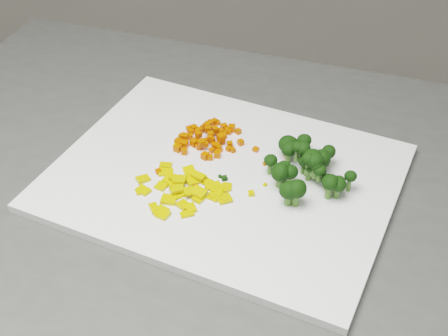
# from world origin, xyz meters

# --- Properties ---
(cutting_board) EXTENTS (0.54, 0.48, 0.01)m
(cutting_board) POSITION_xyz_m (-0.15, 0.25, 0.91)
(cutting_board) COLOR white
(cutting_board) RESTS_ON counter_block
(carrot_pile) EXTENTS (0.10, 0.10, 0.03)m
(carrot_pile) POSITION_xyz_m (-0.18, 0.32, 0.93)
(carrot_pile) COLOR #C94202
(carrot_pile) RESTS_ON cutting_board
(pepper_pile) EXTENTS (0.12, 0.12, 0.02)m
(pepper_pile) POSITION_xyz_m (-0.20, 0.22, 0.92)
(pepper_pile) COLOR gold
(pepper_pile) RESTS_ON cutting_board
(broccoli_pile) EXTENTS (0.12, 0.12, 0.06)m
(broccoli_pile) POSITION_xyz_m (-0.03, 0.25, 0.94)
(broccoli_pile) COLOR black
(broccoli_pile) RESTS_ON cutting_board
(carrot_cube_0) EXTENTS (0.01, 0.01, 0.01)m
(carrot_cube_0) POSITION_xyz_m (-0.21, 0.31, 0.92)
(carrot_cube_0) COLOR #C94202
(carrot_cube_0) RESTS_ON carrot_pile
(carrot_cube_1) EXTENTS (0.01, 0.01, 0.01)m
(carrot_cube_1) POSITION_xyz_m (-0.16, 0.34, 0.92)
(carrot_cube_1) COLOR #C94202
(carrot_cube_1) RESTS_ON carrot_pile
(carrot_cube_2) EXTENTS (0.01, 0.01, 0.01)m
(carrot_cube_2) POSITION_xyz_m (-0.18, 0.36, 0.92)
(carrot_cube_2) COLOR #C94202
(carrot_cube_2) RESTS_ON carrot_pile
(carrot_cube_3) EXTENTS (0.01, 0.01, 0.01)m
(carrot_cube_3) POSITION_xyz_m (-0.18, 0.34, 0.92)
(carrot_cube_3) COLOR #C94202
(carrot_cube_3) RESTS_ON carrot_pile
(carrot_cube_4) EXTENTS (0.01, 0.01, 0.01)m
(carrot_cube_4) POSITION_xyz_m (-0.20, 0.35, 0.92)
(carrot_cube_4) COLOR #C94202
(carrot_cube_4) RESTS_ON carrot_pile
(carrot_cube_5) EXTENTS (0.01, 0.01, 0.01)m
(carrot_cube_5) POSITION_xyz_m (-0.18, 0.30, 0.92)
(carrot_cube_5) COLOR #C94202
(carrot_cube_5) RESTS_ON carrot_pile
(carrot_cube_6) EXTENTS (0.01, 0.01, 0.01)m
(carrot_cube_6) POSITION_xyz_m (-0.20, 0.31, 0.92)
(carrot_cube_6) COLOR #C94202
(carrot_cube_6) RESTS_ON carrot_pile
(carrot_cube_7) EXTENTS (0.01, 0.01, 0.01)m
(carrot_cube_7) POSITION_xyz_m (-0.14, 0.30, 0.92)
(carrot_cube_7) COLOR #C94202
(carrot_cube_7) RESTS_ON carrot_pile
(carrot_cube_8) EXTENTS (0.01, 0.01, 0.01)m
(carrot_cube_8) POSITION_xyz_m (-0.18, 0.32, 0.92)
(carrot_cube_8) COLOR #C94202
(carrot_cube_8) RESTS_ON carrot_pile
(carrot_cube_9) EXTENTS (0.01, 0.01, 0.01)m
(carrot_cube_9) POSITION_xyz_m (-0.17, 0.32, 0.92)
(carrot_cube_9) COLOR #C94202
(carrot_cube_9) RESTS_ON carrot_pile
(carrot_cube_10) EXTENTS (0.01, 0.01, 0.01)m
(carrot_cube_10) POSITION_xyz_m (-0.21, 0.32, 0.92)
(carrot_cube_10) COLOR #C94202
(carrot_cube_10) RESTS_ON carrot_pile
(carrot_cube_11) EXTENTS (0.01, 0.01, 0.01)m
(carrot_cube_11) POSITION_xyz_m (-0.13, 0.32, 0.92)
(carrot_cube_11) COLOR #C94202
(carrot_cube_11) RESTS_ON carrot_pile
(carrot_cube_12) EXTENTS (0.01, 0.01, 0.01)m
(carrot_cube_12) POSITION_xyz_m (-0.15, 0.31, 0.92)
(carrot_cube_12) COLOR #C94202
(carrot_cube_12) RESTS_ON carrot_pile
(carrot_cube_13) EXTENTS (0.01, 0.01, 0.01)m
(carrot_cube_13) POSITION_xyz_m (-0.14, 0.32, 0.92)
(carrot_cube_13) COLOR #C94202
(carrot_cube_13) RESTS_ON carrot_pile
(carrot_cube_14) EXTENTS (0.01, 0.01, 0.01)m
(carrot_cube_14) POSITION_xyz_m (-0.16, 0.34, 0.92)
(carrot_cube_14) COLOR #C94202
(carrot_cube_14) RESTS_ON carrot_pile
(carrot_cube_15) EXTENTS (0.01, 0.01, 0.01)m
(carrot_cube_15) POSITION_xyz_m (-0.18, 0.34, 0.93)
(carrot_cube_15) COLOR #C94202
(carrot_cube_15) RESTS_ON carrot_pile
(carrot_cube_16) EXTENTS (0.01, 0.01, 0.01)m
(carrot_cube_16) POSITION_xyz_m (-0.16, 0.31, 0.92)
(carrot_cube_16) COLOR #C94202
(carrot_cube_16) RESTS_ON carrot_pile
(carrot_cube_17) EXTENTS (0.01, 0.01, 0.01)m
(carrot_cube_17) POSITION_xyz_m (-0.16, 0.34, 0.92)
(carrot_cube_17) COLOR #C94202
(carrot_cube_17) RESTS_ON carrot_pile
(carrot_cube_18) EXTENTS (0.01, 0.01, 0.01)m
(carrot_cube_18) POSITION_xyz_m (-0.16, 0.31, 0.92)
(carrot_cube_18) COLOR #C94202
(carrot_cube_18) RESTS_ON carrot_pile
(carrot_cube_19) EXTENTS (0.01, 0.01, 0.01)m
(carrot_cube_19) POSITION_xyz_m (-0.17, 0.37, 0.92)
(carrot_cube_19) COLOR #C94202
(carrot_cube_19) RESTS_ON carrot_pile
(carrot_cube_20) EXTENTS (0.01, 0.01, 0.01)m
(carrot_cube_20) POSITION_xyz_m (-0.16, 0.33, 0.92)
(carrot_cube_20) COLOR #C94202
(carrot_cube_20) RESTS_ON carrot_pile
(carrot_cube_21) EXTENTS (0.01, 0.01, 0.01)m
(carrot_cube_21) POSITION_xyz_m (-0.15, 0.35, 0.92)
(carrot_cube_21) COLOR #C94202
(carrot_cube_21) RESTS_ON carrot_pile
(carrot_cube_22) EXTENTS (0.01, 0.01, 0.01)m
(carrot_cube_22) POSITION_xyz_m (-0.22, 0.30, 0.92)
(carrot_cube_22) COLOR #C94202
(carrot_cube_22) RESTS_ON carrot_pile
(carrot_cube_23) EXTENTS (0.01, 0.01, 0.01)m
(carrot_cube_23) POSITION_xyz_m (-0.20, 0.34, 0.92)
(carrot_cube_23) COLOR #C94202
(carrot_cube_23) RESTS_ON carrot_pile
(carrot_cube_24) EXTENTS (0.01, 0.01, 0.01)m
(carrot_cube_24) POSITION_xyz_m (-0.17, 0.32, 0.92)
(carrot_cube_24) COLOR #C94202
(carrot_cube_24) RESTS_ON carrot_pile
(carrot_cube_25) EXTENTS (0.01, 0.01, 0.01)m
(carrot_cube_25) POSITION_xyz_m (-0.17, 0.28, 0.92)
(carrot_cube_25) COLOR #C94202
(carrot_cube_25) RESTS_ON carrot_pile
(carrot_cube_26) EXTENTS (0.01, 0.01, 0.01)m
(carrot_cube_26) POSITION_xyz_m (-0.19, 0.35, 0.92)
(carrot_cube_26) COLOR #C94202
(carrot_cube_26) RESTS_ON carrot_pile
(carrot_cube_27) EXTENTS (0.01, 0.01, 0.01)m
(carrot_cube_27) POSITION_xyz_m (-0.19, 0.33, 0.92)
(carrot_cube_27) COLOR #C94202
(carrot_cube_27) RESTS_ON carrot_pile
(carrot_cube_28) EXTENTS (0.01, 0.01, 0.01)m
(carrot_cube_28) POSITION_xyz_m (-0.19, 0.32, 0.92)
(carrot_cube_28) COLOR #C94202
(carrot_cube_28) RESTS_ON carrot_pile
(carrot_cube_29) EXTENTS (0.01, 0.01, 0.01)m
(carrot_cube_29) POSITION_xyz_m (-0.14, 0.35, 0.92)
(carrot_cube_29) COLOR #C94202
(carrot_cube_29) RESTS_ON carrot_pile
(carrot_cube_30) EXTENTS (0.01, 0.01, 0.01)m
(carrot_cube_30) POSITION_xyz_m (-0.22, 0.31, 0.92)
(carrot_cube_30) COLOR #C94202
(carrot_cube_30) RESTS_ON carrot_pile
(carrot_cube_31) EXTENTS (0.01, 0.01, 0.01)m
(carrot_cube_31) POSITION_xyz_m (-0.17, 0.32, 0.92)
(carrot_cube_31) COLOR #C94202
(carrot_cube_31) RESTS_ON carrot_pile
(carrot_cube_32) EXTENTS (0.01, 0.01, 0.01)m
(carrot_cube_32) POSITION_xyz_m (-0.17, 0.37, 0.92)
(carrot_cube_32) COLOR #C94202
(carrot_cube_32) RESTS_ON carrot_pile
(carrot_cube_33) EXTENTS (0.01, 0.01, 0.01)m
(carrot_cube_33) POSITION_xyz_m (-0.18, 0.34, 0.93)
(carrot_cube_33) COLOR #C94202
(carrot_cube_33) RESTS_ON carrot_pile
(carrot_cube_34) EXTENTS (0.01, 0.01, 0.01)m
(carrot_cube_34) POSITION_xyz_m (-0.15, 0.35, 0.92)
(carrot_cube_34) COLOR #C94202
(carrot_cube_34) RESTS_ON carrot_pile
(carrot_cube_35) EXTENTS (0.01, 0.01, 0.01)m
(carrot_cube_35) POSITION_xyz_m (-0.19, 0.31, 0.92)
(carrot_cube_35) COLOR #C94202
(carrot_cube_35) RESTS_ON carrot_pile
(carrot_cube_36) EXTENTS (0.01, 0.01, 0.01)m
(carrot_cube_36) POSITION_xyz_m (-0.17, 0.34, 0.92)
(carrot_cube_36) COLOR #C94202
(carrot_cube_36) RESTS_ON carrot_pile
(carrot_cube_37) EXTENTS (0.01, 0.01, 0.01)m
(carrot_cube_37) POSITION_xyz_m (-0.16, 0.36, 0.92)
(carrot_cube_37) COLOR #C94202
(carrot_cube_37) RESTS_ON carrot_pile
(carrot_cube_38) EXTENTS (0.01, 0.01, 0.01)m
(carrot_cube_38) POSITION_xyz_m (-0.19, 0.32, 0.93)
(carrot_cube_38) COLOR #C94202
(carrot_cube_38) RESTS_ON carrot_pile
(carrot_cube_39) EXTENTS (0.01, 0.01, 0.01)m
(carrot_cube_39) POSITION_xyz_m (-0.18, 0.30, 0.92)
(carrot_cube_39) COLOR #C94202
(carrot_cube_39) RESTS_ON carrot_pile
(carrot_cube_40) EXTENTS (0.01, 0.01, 0.01)m
(carrot_cube_40) POSITION_xyz_m (-0.22, 0.31, 0.92)
(carrot_cube_40) COLOR #C94202
(carrot_cube_40) RESTS_ON carrot_pile
(carrot_cube_41) EXTENTS (0.01, 0.01, 0.01)m
(carrot_cube_41) POSITION_xyz_m (-0.18, 0.35, 0.92)
(carrot_cube_41) COLOR #C94202
(carrot_cube_41) RESTS_ON carrot_pile
(carrot_cube_42) EXTENTS (0.01, 0.01, 0.01)m
(carrot_cube_42) POSITION_xyz_m (-0.18, 0.28, 0.92)
(carrot_cube_42) COLOR #C94202
(carrot_cube_42) RESTS_ON carrot_pile
(carrot_cube_43) EXTENTS (0.01, 0.01, 0.01)m
(carrot_cube_43) POSITION_xyz_m (-0.20, 0.33, 0.92)
(carrot_cube_43) COLOR #C94202
(carrot_cube_43) RESTS_ON carrot_pile
(carrot_cube_44) EXTENTS (0.01, 0.01, 0.01)m
(carrot_cube_44) POSITION_xyz_m (-0.15, 0.35, 0.92)
(carrot_cube_44) COLOR #C94202
(carrot_cube_44) RESTS_ON carrot_pile
(carrot_cube_45) EXTENTS (0.01, 0.01, 0.01)m
(carrot_cube_45) POSITION_xyz_m (-0.18, 0.32, 0.92)
(carrot_cube_45) COLOR #C94202
(carrot_cube_45) RESTS_ON carrot_pile
(carrot_cube_46) EXTENTS (0.01, 0.01, 0.01)m
(carrot_cube_46) POSITION_xyz_m (-0.19, 0.35, 0.92)
(carrot_cube_46) COLOR #C94202
(carrot_cube_46) RESTS_ON carrot_pile
(carrot_cube_47) EXTENTS (0.01, 0.01, 0.01)m
(carrot_cube_47) POSITION_xyz_m (-0.21, 0.29, 0.92)
(carrot_cube_47) COLOR #C94202
(carrot_cube_47) RESTS_ON carrot_pile
(carrot_cube_48) EXTENTS (0.01, 0.01, 0.01)m
(carrot_cube_48) POSITION_xyz_m (-0.16, 0.32, 0.92)
(carrot_cube_48) COLOR #C94202
(carrot_cube_48) RESTS_ON carrot_pile
(carrot_cube_49) EXTENTS (0.01, 0.01, 0.01)m
(carrot_cube_49) POSITION_xyz_m (-0.16, 0.32, 0.92)
(carrot_cube_49) COLOR #C94202
(carrot_cube_49) RESTS_ON carrot_pile
(carrot_cube_50) EXTENTS (0.01, 0.01, 0.01)m
(carrot_cube_50) POSITION_xyz_m (-0.17, 0.30, 0.92)
(carrot_cube_50) COLOR #C94202
(carrot_cube_50) RESTS_ON carrot_pile
(carrot_cube_51) EXTENTS (0.01, 0.01, 0.01)m
(carrot_cube_51) POSITION_xyz_m (-0.17, 0.31, 0.92)
(carrot_cube_51) COLOR #C94202
(carrot_cube_51) RESTS_ON carrot_pile
(carrot_cube_52) EXTENTS (0.01, 0.01, 0.01)m
(carrot_cube_52) POSITION_xyz_m (-0.21, 0.35, 0.92)
(carrot_cube_52) COLOR #C94202
(carrot_cube_52) RESTS_ON carrot_pile
(carrot_cube_53) EXTENTS (0.01, 0.01, 0.01)m
(carrot_cube_53) POSITION_xyz_m (-0.19, 0.34, 0.92)
(carrot_cube_53) COLOR #C94202
(carrot_cube_53) RESTS_ON carrot_pile
(carrot_cube_54) EXTENTS (0.01, 0.01, 0.01)m
(carrot_cube_54) POSITION_xyz_m (-0.16, 0.29, 0.92)
(carrot_cube_54) COLOR #C94202
(carrot_cube_54) RESTS_ON carrot_pile
(carrot_cube_55) EXTENTS (0.01, 0.01, 0.01)m
(carrot_cube_55) POSITION_xyz_m (-0.21, 0.34, 0.92)
(carrot_cube_55) COLOR #C94202
(carrot_cube_55) RESTS_ON carrot_pile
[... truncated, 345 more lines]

